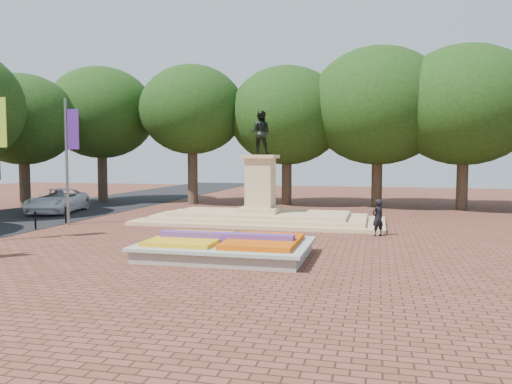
{
  "coord_description": "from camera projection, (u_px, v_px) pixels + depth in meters",
  "views": [
    {
      "loc": [
        6.52,
        -19.87,
        3.76
      ],
      "look_at": [
        1.23,
        1.88,
        2.2
      ],
      "focal_mm": 35.0,
      "sensor_mm": 36.0,
      "label": 1
    }
  ],
  "objects": [
    {
      "name": "van",
      "position": [
        57.0,
        201.0,
        33.74
      ],
      "size": [
        3.99,
        6.31,
        1.62
      ],
      "primitive_type": "imported",
      "rotation": [
        0.0,
        0.0,
        0.24
      ],
      "color": "white",
      "rests_on": "ground"
    },
    {
      "name": "asphalt_street",
      "position": [
        2.0,
        221.0,
        29.44
      ],
      "size": [
        9.0,
        90.0,
        0.02
      ],
      "primitive_type": "cube",
      "color": "black",
      "rests_on": "ground"
    },
    {
      "name": "flower_bed",
      "position": [
        227.0,
        247.0,
        18.85
      ],
      "size": [
        6.3,
        4.3,
        0.91
      ],
      "color": "gray",
      "rests_on": "ground"
    },
    {
      "name": "monument",
      "position": [
        260.0,
        207.0,
        28.75
      ],
      "size": [
        14.0,
        6.0,
        6.4
      ],
      "color": "tan",
      "rests_on": "ground"
    },
    {
      "name": "tree_row_back",
      "position": [
        321.0,
        118.0,
        37.49
      ],
      "size": [
        44.8,
        8.8,
        10.43
      ],
      "color": "#3B2C20",
      "rests_on": "ground"
    },
    {
      "name": "ground",
      "position": [
        217.0,
        246.0,
        21.06
      ],
      "size": [
        90.0,
        90.0,
        0.0
      ],
      "primitive_type": "plane",
      "color": "brown",
      "rests_on": "ground"
    },
    {
      "name": "pedestrian",
      "position": [
        378.0,
        218.0,
        23.8
      ],
      "size": [
        0.76,
        0.74,
        1.77
      ],
      "primitive_type": "imported",
      "rotation": [
        0.0,
        0.0,
        3.87
      ],
      "color": "black",
      "rests_on": "ground"
    }
  ]
}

